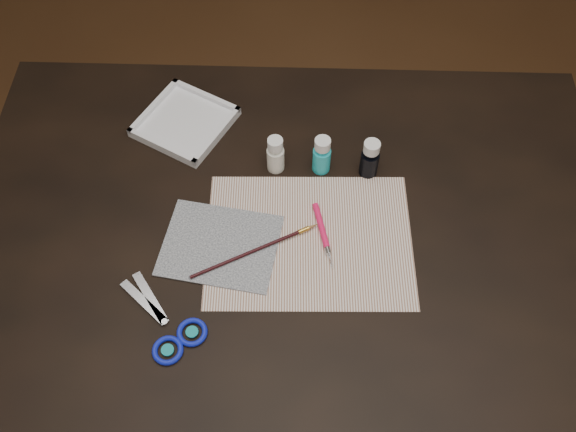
{
  "coord_description": "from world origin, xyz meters",
  "views": [
    {
      "loc": [
        0.02,
        -0.67,
        1.82
      ],
      "look_at": [
        0.0,
        0.0,
        0.8
      ],
      "focal_mm": 40.0,
      "sensor_mm": 36.0,
      "label": 1
    }
  ],
  "objects_px": {
    "canvas": "(220,245)",
    "paint_bottle_white": "(275,154)",
    "paint_bottle_cyan": "(322,155)",
    "scissors": "(155,317)",
    "palette_tray": "(185,122)",
    "paint_bottle_navy": "(370,158)",
    "paper": "(309,240)"
  },
  "relations": [
    {
      "from": "paper",
      "to": "scissors",
      "type": "distance_m",
      "value": 0.33
    },
    {
      "from": "paper",
      "to": "paint_bottle_cyan",
      "type": "xyz_separation_m",
      "value": [
        0.02,
        0.18,
        0.04
      ]
    },
    {
      "from": "paint_bottle_cyan",
      "to": "palette_tray",
      "type": "relative_size",
      "value": 0.51
    },
    {
      "from": "paper",
      "to": "palette_tray",
      "type": "xyz_separation_m",
      "value": [
        -0.28,
        0.29,
        0.01
      ]
    },
    {
      "from": "paint_bottle_cyan",
      "to": "scissors",
      "type": "bearing_deg",
      "value": -130.44
    },
    {
      "from": "paint_bottle_cyan",
      "to": "scissors",
      "type": "height_order",
      "value": "paint_bottle_cyan"
    },
    {
      "from": "paper",
      "to": "paint_bottle_navy",
      "type": "distance_m",
      "value": 0.21
    },
    {
      "from": "scissors",
      "to": "paper",
      "type": "bearing_deg",
      "value": -106.7
    },
    {
      "from": "paint_bottle_white",
      "to": "paper",
      "type": "bearing_deg",
      "value": -67.65
    },
    {
      "from": "canvas",
      "to": "paint_bottle_white",
      "type": "distance_m",
      "value": 0.22
    },
    {
      "from": "paint_bottle_white",
      "to": "paint_bottle_navy",
      "type": "distance_m",
      "value": 0.19
    },
    {
      "from": "scissors",
      "to": "palette_tray",
      "type": "xyz_separation_m",
      "value": [
        0.0,
        0.46,
        0.01
      ]
    },
    {
      "from": "paint_bottle_cyan",
      "to": "scissors",
      "type": "relative_size",
      "value": 0.42
    },
    {
      "from": "paint_bottle_navy",
      "to": "scissors",
      "type": "bearing_deg",
      "value": -139.07
    },
    {
      "from": "paint_bottle_cyan",
      "to": "paint_bottle_white",
      "type": "bearing_deg",
      "value": -179.78
    },
    {
      "from": "paint_bottle_navy",
      "to": "paint_bottle_cyan",
      "type": "bearing_deg",
      "value": 176.05
    },
    {
      "from": "paint_bottle_cyan",
      "to": "paint_bottle_navy",
      "type": "relative_size",
      "value": 0.98
    },
    {
      "from": "paper",
      "to": "canvas",
      "type": "relative_size",
      "value": 1.82
    },
    {
      "from": "scissors",
      "to": "paint_bottle_cyan",
      "type": "bearing_deg",
      "value": -89.3
    },
    {
      "from": "paint_bottle_white",
      "to": "scissors",
      "type": "relative_size",
      "value": 0.41
    },
    {
      "from": "paint_bottle_white",
      "to": "scissors",
      "type": "height_order",
      "value": "paint_bottle_white"
    },
    {
      "from": "paint_bottle_navy",
      "to": "paper",
      "type": "bearing_deg",
      "value": -125.25
    },
    {
      "from": "canvas",
      "to": "scissors",
      "type": "relative_size",
      "value": 1.02
    },
    {
      "from": "canvas",
      "to": "paint_bottle_white",
      "type": "height_order",
      "value": "paint_bottle_white"
    },
    {
      "from": "palette_tray",
      "to": "scissors",
      "type": "bearing_deg",
      "value": -90.04
    },
    {
      "from": "canvas",
      "to": "paint_bottle_navy",
      "type": "relative_size",
      "value": 2.37
    },
    {
      "from": "paper",
      "to": "palette_tray",
      "type": "bearing_deg",
      "value": 133.86
    },
    {
      "from": "canvas",
      "to": "paint_bottle_cyan",
      "type": "bearing_deg",
      "value": 45.09
    },
    {
      "from": "canvas",
      "to": "palette_tray",
      "type": "distance_m",
      "value": 0.32
    },
    {
      "from": "paper",
      "to": "paint_bottle_cyan",
      "type": "distance_m",
      "value": 0.18
    },
    {
      "from": "paper",
      "to": "scissors",
      "type": "height_order",
      "value": "scissors"
    },
    {
      "from": "paint_bottle_cyan",
      "to": "canvas",
      "type": "bearing_deg",
      "value": -134.91
    }
  ]
}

